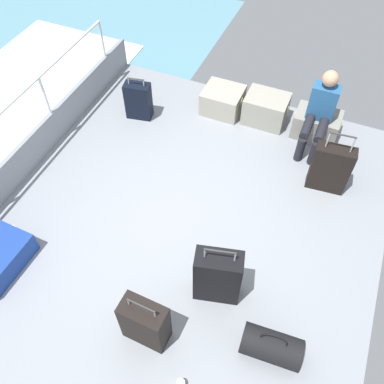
{
  "coord_description": "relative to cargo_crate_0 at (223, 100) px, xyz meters",
  "views": [
    {
      "loc": [
        1.15,
        -2.41,
        4.02
      ],
      "look_at": [
        -0.02,
        0.34,
        0.25
      ],
      "focal_mm": 38.7,
      "sensor_mm": 36.0,
      "label": 1
    }
  ],
  "objects": [
    {
      "name": "suitcase_3",
      "position": [
        -1.05,
        -0.59,
        0.1
      ],
      "size": [
        0.39,
        0.26,
        0.65
      ],
      "color": "black",
      "rests_on": "ground_plane"
    },
    {
      "name": "cargo_crate_0",
      "position": [
        0.0,
        0.0,
        0.0
      ],
      "size": [
        0.58,
        0.5,
        0.35
      ],
      "color": "#9E9989",
      "rests_on": "ground_plane"
    },
    {
      "name": "paper_cup",
      "position": [
        0.98,
        -3.7,
        -0.13
      ],
      "size": [
        0.08,
        0.08,
        0.1
      ],
      "primitive_type": "cylinder",
      "color": "white",
      "rests_on": "ground_plane"
    },
    {
      "name": "suitcase_1",
      "position": [
        0.95,
        -2.73,
        0.18
      ],
      "size": [
        0.5,
        0.34,
        0.84
      ],
      "color": "black",
      "rests_on": "ground_plane"
    },
    {
      "name": "ground_plane",
      "position": [
        0.3,
        -2.13,
        -0.21
      ],
      "size": [
        4.4,
        5.2,
        0.06
      ],
      "primitive_type": "cube",
      "color": "gray"
    },
    {
      "name": "passenger_seated",
      "position": [
        1.35,
        -0.16,
        0.37
      ],
      "size": [
        0.34,
        0.66,
        1.06
      ],
      "color": "#26598C",
      "rests_on": "ground_plane"
    },
    {
      "name": "cargo_crate_1",
      "position": [
        0.63,
        0.02,
        0.03
      ],
      "size": [
        0.62,
        0.45,
        0.41
      ],
      "color": "gray",
      "rests_on": "ground_plane"
    },
    {
      "name": "cargo_crate_2",
      "position": [
        1.35,
        0.01,
        0.0
      ],
      "size": [
        0.64,
        0.42,
        0.36
      ],
      "color": "gray",
      "rests_on": "ground_plane"
    },
    {
      "name": "railing_port",
      "position": [
        -1.87,
        -2.13,
        0.61
      ],
      "size": [
        0.04,
        4.2,
        1.02
      ],
      "color": "silver",
      "rests_on": "ground_plane"
    },
    {
      "name": "suitcase_0",
      "position": [
        1.68,
        -0.87,
        0.16
      ],
      "size": [
        0.47,
        0.23,
        0.88
      ],
      "color": "black",
      "rests_on": "ground_plane"
    },
    {
      "name": "suitcase_2",
      "position": [
        0.49,
        -3.4,
        0.12
      ],
      "size": [
        0.44,
        0.24,
        0.69
      ],
      "color": "black",
      "rests_on": "ground_plane"
    },
    {
      "name": "duffel_bag",
      "position": [
        1.63,
        -3.1,
        -0.03
      ],
      "size": [
        0.57,
        0.33,
        0.43
      ],
      "color": "black",
      "rests_on": "ground_plane"
    },
    {
      "name": "gunwale_port",
      "position": [
        -1.87,
        -2.13,
        0.05
      ],
      "size": [
        0.06,
        5.2,
        0.45
      ],
      "primitive_type": "cube",
      "color": "gray",
      "rests_on": "ground_plane"
    }
  ]
}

